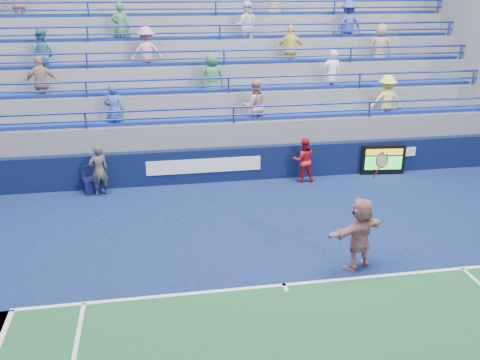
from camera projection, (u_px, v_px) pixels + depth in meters
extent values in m
plane|color=#333538|center=(284.00, 286.00, 11.27)|extent=(120.00, 120.00, 0.00)
cube|color=#0E1546|center=(262.00, 239.00, 13.30)|extent=(18.00, 8.40, 0.02)
cube|color=white|center=(284.00, 285.00, 11.27)|extent=(11.00, 0.10, 0.01)
cube|color=white|center=(285.00, 287.00, 11.17)|extent=(0.08, 0.30, 0.01)
cube|color=#091735|center=(235.00, 164.00, 17.09)|extent=(18.00, 0.30, 1.10)
cube|color=white|center=(204.00, 166.00, 16.76)|extent=(3.60, 0.02, 0.45)
cube|color=white|center=(390.00, 153.00, 17.71)|extent=(1.80, 0.02, 0.30)
cube|color=slate|center=(222.00, 139.00, 19.81)|extent=(18.00, 5.60, 1.10)
cube|color=slate|center=(222.00, 129.00, 19.68)|extent=(18.00, 5.60, 1.85)
cube|color=#16309A|center=(232.00, 118.00, 17.17)|extent=(17.40, 0.45, 0.10)
cylinder|color=#1C3098|center=(233.00, 107.00, 16.64)|extent=(18.00, 0.07, 0.07)
cube|color=slate|center=(220.00, 116.00, 20.01)|extent=(18.00, 4.60, 2.60)
cube|color=#16309A|center=(227.00, 89.00, 17.83)|extent=(17.40, 0.45, 0.10)
cylinder|color=#1C3098|center=(229.00, 78.00, 17.31)|extent=(18.00, 0.07, 0.07)
cube|color=slate|center=(218.00, 103.00, 20.34)|extent=(18.00, 3.60, 3.35)
cube|color=#16309A|center=(222.00, 62.00, 18.49)|extent=(17.40, 0.45, 0.10)
cylinder|color=#1C3098|center=(224.00, 50.00, 17.97)|extent=(18.00, 0.07, 0.07)
cube|color=slate|center=(216.00, 91.00, 20.67)|extent=(18.00, 2.60, 4.10)
cube|color=#16309A|center=(218.00, 37.00, 19.16)|extent=(17.40, 0.45, 0.10)
cylinder|color=#1C3098|center=(220.00, 25.00, 18.63)|extent=(18.00, 0.07, 0.07)
cube|color=slate|center=(214.00, 79.00, 21.01)|extent=(18.00, 1.60, 4.85)
cube|color=#16309A|center=(214.00, 14.00, 19.82)|extent=(17.40, 0.45, 0.10)
cylinder|color=#1C3098|center=(216.00, 1.00, 19.29)|extent=(18.00, 0.07, 0.07)
imported|color=tan|center=(380.00, 48.00, 19.27)|extent=(0.91, 0.67, 1.70)
imported|color=#377A48|center=(121.00, 28.00, 18.48)|extent=(0.66, 0.46, 1.70)
imported|color=#3B8250|center=(212.00, 78.00, 17.62)|extent=(0.91, 0.68, 1.70)
imported|color=white|center=(246.00, 26.00, 19.18)|extent=(0.93, 0.79, 1.70)
imported|color=pink|center=(255.00, 106.00, 17.16)|extent=(0.92, 0.77, 1.70)
imported|color=#3748A6|center=(348.00, 25.00, 19.79)|extent=(1.17, 0.77, 1.70)
imported|color=tan|center=(42.00, 83.00, 16.77)|extent=(1.06, 0.59, 1.70)
imported|color=teal|center=(42.00, 55.00, 17.42)|extent=(0.98, 0.85, 1.70)
imported|color=#DEC556|center=(274.00, 3.00, 20.04)|extent=(0.87, 0.60, 1.70)
imported|color=white|center=(332.00, 75.00, 18.28)|extent=(0.69, 0.53, 1.70)
imported|color=#FBF961|center=(386.00, 101.00, 17.87)|extent=(1.14, 0.71, 1.70)
imported|color=pink|center=(19.00, 4.00, 18.60)|extent=(1.06, 0.61, 1.70)
imported|color=#F8DB60|center=(291.00, 50.00, 18.75)|extent=(1.06, 0.61, 1.70)
imported|color=#3651A3|center=(114.00, 111.00, 16.46)|extent=(0.67, 0.48, 1.70)
imported|color=pink|center=(147.00, 53.00, 17.96)|extent=(1.15, 0.73, 1.70)
cube|color=black|center=(383.00, 160.00, 17.63)|extent=(1.45, 0.30, 1.00)
cube|color=gold|center=(385.00, 152.00, 17.44)|extent=(1.23, 0.02, 0.20)
cube|color=#19E533|center=(384.00, 163.00, 17.57)|extent=(1.23, 0.02, 0.45)
cube|color=#0C113A|center=(92.00, 186.00, 16.16)|extent=(0.59, 0.59, 0.46)
cube|color=#0C113A|center=(91.00, 171.00, 16.20)|extent=(0.46, 0.20, 0.36)
imported|color=silver|center=(360.00, 234.00, 11.72)|extent=(1.63, 1.06, 1.68)
torus|color=maroon|center=(382.00, 160.00, 11.19)|extent=(0.35, 0.20, 0.34)
cylinder|color=maroon|center=(376.00, 173.00, 11.27)|extent=(0.08, 0.19, 0.30)
sphere|color=#CEE435|center=(386.00, 154.00, 11.10)|extent=(0.07, 0.07, 0.07)
imported|color=#121733|center=(99.00, 171.00, 15.79)|extent=(0.67, 0.56, 1.56)
imported|color=red|center=(304.00, 160.00, 16.91)|extent=(0.74, 0.60, 1.44)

